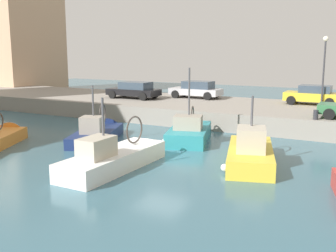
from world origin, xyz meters
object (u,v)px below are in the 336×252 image
fishing_boat_teal (190,138)px  parked_car_black (134,90)px  fishing_boat_yellow (250,159)px  fishing_boat_white (118,165)px  quay_streetlamp (324,60)px  fishing_boat_navy (99,137)px  parked_car_silver (196,89)px  mooring_bollard_mid (316,115)px  parked_car_yellow (313,95)px

fishing_boat_teal → parked_car_black: size_ratio=1.36×
fishing_boat_yellow → fishing_boat_white: fishing_boat_white is taller
fishing_boat_white → quay_streetlamp: (15.55, -6.30, 4.34)m
fishing_boat_teal → quay_streetlamp: (8.87, -5.90, 4.34)m
fishing_boat_navy → parked_car_silver: 12.21m
fishing_boat_yellow → mooring_bollard_mid: size_ratio=11.43×
parked_car_yellow → fishing_boat_white: bearing=161.5°
fishing_boat_yellow → parked_car_yellow: bearing=-2.7°
fishing_boat_yellow → parked_car_black: fishing_boat_yellow is taller
fishing_boat_navy → mooring_bollard_mid: 12.55m
fishing_boat_white → mooring_bollard_mid: fishing_boat_white is taller
fishing_boat_yellow → parked_car_yellow: fishing_boat_yellow is taller
parked_car_silver → quay_streetlamp: size_ratio=0.87×
quay_streetlamp → fishing_boat_yellow: bearing=173.5°
fishing_boat_navy → fishing_boat_white: bearing=-134.3°
parked_car_yellow → parked_car_silver: bearing=91.8°
parked_car_silver → parked_car_black: size_ratio=0.98×
fishing_boat_navy → mooring_bollard_mid: bearing=-63.0°
parked_car_silver → mooring_bollard_mid: bearing=-121.7°
fishing_boat_teal → parked_car_silver: bearing=22.4°
fishing_boat_white → fishing_boat_teal: bearing=-3.4°
quay_streetlamp → parked_car_silver: bearing=85.7°
parked_car_yellow → quay_streetlamp: (-1.02, -0.75, 2.54)m
fishing_boat_teal → parked_car_black: (6.98, 8.32, 1.78)m
parked_car_yellow → parked_car_silver: parked_car_yellow is taller
fishing_boat_yellow → quay_streetlamp: quay_streetlamp is taller
quay_streetlamp → fishing_boat_white: bearing=158.0°
fishing_boat_teal → parked_car_black: fishing_boat_teal is taller
fishing_boat_navy → parked_car_silver: fishing_boat_navy is taller
parked_car_yellow → parked_car_black: (-2.91, 13.46, -0.02)m
fishing_boat_navy → fishing_boat_teal: bearing=-62.7°
fishing_boat_navy → quay_streetlamp: bearing=-43.2°
parked_car_black → mooring_bollard_mid: bearing=-104.4°
fishing_boat_navy → mooring_bollard_mid: fishing_boat_navy is taller
parked_car_yellow → mooring_bollard_mid: parked_car_yellow is taller
fishing_boat_white → parked_car_black: fishing_boat_white is taller
fishing_boat_teal → fishing_boat_navy: (-2.44, 4.73, -0.01)m
parked_car_yellow → mooring_bollard_mid: (-6.67, -1.24, -0.44)m
fishing_boat_yellow → fishing_boat_navy: bearing=85.7°
fishing_boat_navy → mooring_bollard_mid: size_ratio=11.13×
parked_car_silver → quay_streetlamp: 10.20m
fishing_boat_yellow → mooring_bollard_mid: (6.36, -1.85, 1.32)m
fishing_boat_navy → parked_car_black: bearing=20.8°
fishing_boat_white → parked_car_silver: (16.28, 3.55, 1.80)m
fishing_boat_teal → quay_streetlamp: bearing=-33.6°
parked_car_black → quay_streetlamp: quay_streetlamp is taller
fishing_boat_yellow → quay_streetlamp: size_ratio=1.30×
quay_streetlamp → fishing_boat_navy: bearing=136.8°
parked_car_yellow → quay_streetlamp: size_ratio=0.79×
parked_car_yellow → parked_car_black: bearing=102.2°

